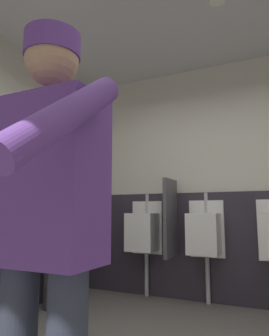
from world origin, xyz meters
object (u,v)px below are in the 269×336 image
(urinal_middle, at_px, (205,233))
(person, at_px, (44,216))
(urinal_left, at_px, (143,232))
(trash_bin, at_px, (58,278))

(urinal_middle, distance_m, person, 2.69)
(urinal_left, distance_m, person, 2.80)
(person, height_order, trash_bin, person)
(urinal_left, bearing_deg, person, -73.66)
(urinal_middle, bearing_deg, person, -89.24)
(urinal_middle, distance_m, trash_bin, 1.68)
(urinal_left, xyz_separation_m, urinal_middle, (0.75, 0.00, 0.00))
(urinal_left, bearing_deg, urinal_middle, 0.00)
(person, bearing_deg, urinal_left, 106.34)
(urinal_left, distance_m, urinal_middle, 0.75)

